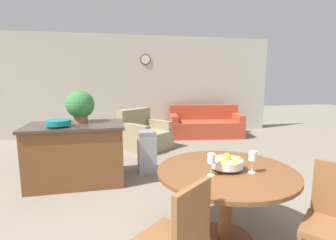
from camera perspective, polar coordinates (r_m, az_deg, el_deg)
name	(u,v)px	position (r m, az deg, el deg)	size (l,w,h in m)	color
wall_back	(134,86)	(7.30, -7.50, 7.41)	(8.00, 0.09, 2.70)	beige
dining_table	(226,186)	(2.60, 12.50, -13.92)	(1.29, 1.29, 0.72)	brown
dining_chair_near_left	(177,238)	(1.91, 2.01, -24.37)	(0.59, 0.59, 0.92)	brown
dining_chair_near_right	(336,218)	(2.48, 32.77, -17.56)	(0.59, 0.59, 0.92)	brown
fruit_bowl	(227,162)	(2.51, 12.71, -9.00)	(0.30, 0.30, 0.16)	silver
wine_glass_left	(211,159)	(2.32, 9.41, -8.45)	(0.07, 0.07, 0.20)	silver
wine_glass_right	(253,157)	(2.48, 17.93, -7.65)	(0.07, 0.07, 0.20)	silver
kitchen_island	(77,153)	(4.18, -19.26, -6.89)	(1.40, 0.84, 0.89)	brown
teal_bowl	(58,123)	(3.95, -22.78, -0.54)	(0.34, 0.34, 0.10)	#147A7F
potted_plant	(80,105)	(4.21, -18.57, 3.09)	(0.42, 0.42, 0.49)	#A36642
trash_bin	(147,151)	(4.45, -4.63, -6.83)	(0.29, 0.31, 0.69)	#9E9EA3
couch	(206,126)	(7.17, 8.17, -1.21)	(2.00, 1.12, 0.82)	#B24228
armchair	(144,135)	(5.89, -5.31, -3.37)	(1.24, 1.26, 0.87)	#998966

